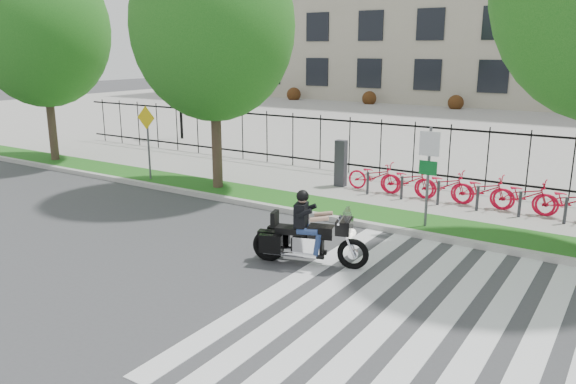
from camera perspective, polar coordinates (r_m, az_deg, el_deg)
The scene contains 14 objects.
ground at distance 12.41m, azimuth -8.44°, elevation -7.00°, with size 120.00×120.00×0.00m, color #3D3D40.
curb at distance 15.51m, azimuth 1.57°, elevation -2.17°, with size 60.00×0.20×0.15m, color #AAA8A0.
grass_verge at distance 16.22m, azimuth 3.14°, elevation -1.45°, with size 60.00×1.50×0.15m, color #1C5A16.
sidewalk at distance 18.36m, azimuth 7.04°, elevation 0.34°, with size 60.00×3.50×0.15m, color gray.
plaza at distance 34.76m, azimuth 19.97°, elevation 6.17°, with size 80.00×34.00×0.10m, color gray.
crosswalk_stripes at distance 10.13m, azimuth 13.09°, elevation -12.30°, with size 5.70×8.00×0.01m, color silver, non-canonical shape.
iron_fence at distance 19.69m, azimuth 9.39°, elevation 4.41°, with size 30.00×0.06×2.00m, color black, non-canonical shape.
lamp_post_left at distance 28.56m, azimuth -11.00°, elevation 11.53°, with size 1.06×0.70×4.25m.
street_tree_0 at distance 24.16m, azimuth -23.71°, elevation 14.81°, with size 5.08×5.08×7.94m.
street_tree_1 at distance 17.78m, azimuth -7.63°, elevation 16.33°, with size 4.98×4.98×7.86m.
bike_share_station at distance 16.84m, azimuth 17.09°, elevation 0.46°, with size 7.77×0.85×1.50m.
sign_pole_regulatory at distance 14.18m, azimuth 14.08°, elevation 2.76°, with size 0.50×0.09×2.50m.
sign_pole_warning at distance 19.58m, azimuth -14.09°, elevation 5.87°, with size 0.78×0.09×2.49m.
motorcycle_rider at distance 11.91m, azimuth 2.13°, elevation -4.42°, with size 2.48×1.16×1.97m.
Camera 1 is at (7.74, -8.60, 4.49)m, focal length 35.00 mm.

